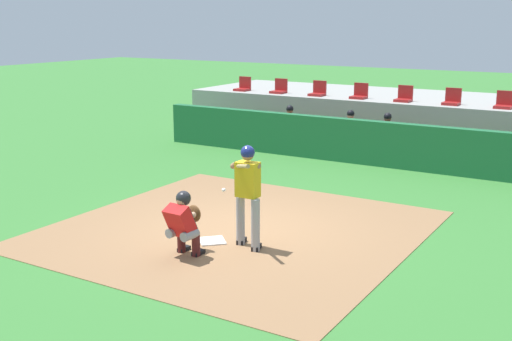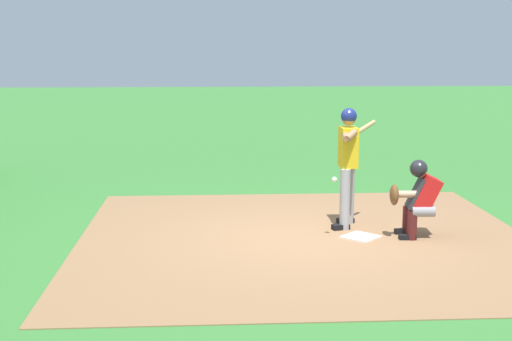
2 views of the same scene
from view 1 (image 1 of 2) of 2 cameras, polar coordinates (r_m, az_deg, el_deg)
The scene contains 18 objects.
ground_plane at distance 12.10m, azimuth -1.72°, elevation -5.27°, with size 80.00×80.00×0.00m, color #387A33.
dirt_infield at distance 12.10m, azimuth -1.72°, elevation -5.24°, with size 6.40×6.40×0.01m, color #936B47.
home_plate at distance 11.47m, azimuth -3.91°, elevation -6.24°, with size 0.44×0.44×0.02m, color white.
batter_at_plate at distance 10.86m, azimuth -0.78°, elevation -1.73°, with size 0.71×0.74×1.80m.
catcher_crouched at distance 10.67m, azimuth -6.40°, elevation -4.48°, with size 0.50×1.57×1.13m.
dugout_wall at distance 17.59m, azimuth 9.85°, elevation 2.46°, with size 13.00×0.30×1.20m, color #1E6638.
dugout_bench at distance 18.58m, azimuth 10.94°, elevation 1.82°, with size 11.80×0.44×0.45m, color olive.
dugout_player_0 at distance 19.54m, azimuth 2.83°, elevation 3.94°, with size 0.49×0.70×1.30m.
dugout_player_1 at distance 18.69m, azimuth 8.19°, elevation 3.39°, with size 0.49×0.70×1.30m.
dugout_player_2 at distance 18.29m, azimuth 11.39°, elevation 3.05°, with size 0.49×0.70×1.30m.
stands_platform at distance 21.68m, azimuth 14.16°, elevation 4.56°, with size 15.00×4.40×1.40m, color #9E9E99.
stadium_seat_0 at distance 22.60m, azimuth -1.14°, elevation 7.44°, with size 0.46×0.46×0.48m.
stadium_seat_1 at distance 21.87m, azimuth 2.09°, elevation 7.23°, with size 0.46×0.46×0.48m.
stadium_seat_2 at distance 21.21m, azimuth 5.52°, elevation 6.99°, with size 0.46×0.46×0.48m.
stadium_seat_3 at distance 20.63m, azimuth 9.16°, elevation 6.70°, with size 0.46×0.46×0.48m.
stadium_seat_4 at distance 20.13m, azimuth 12.99°, elevation 6.37°, with size 0.46×0.46×0.48m.
stadium_seat_5 at distance 19.73m, azimuth 16.98°, elevation 6.00°, with size 0.46×0.46×0.48m.
stadium_seat_6 at distance 19.43m, azimuth 21.12°, elevation 5.58°, with size 0.46×0.46×0.48m.
Camera 1 is at (6.25, -9.62, 3.86)m, focal length 45.12 mm.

